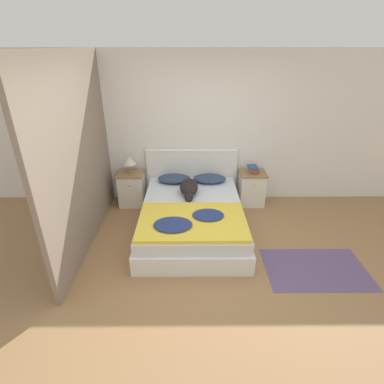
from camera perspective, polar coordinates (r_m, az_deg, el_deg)
ground_plane at (r=3.90m, az=1.99°, el=-15.24°), size 16.00×16.00×0.00m
wall_back at (r=5.22m, az=1.32°, el=11.75°), size 9.00×0.06×2.55m
wall_side_left at (r=4.42m, az=-19.76°, el=7.51°), size 0.06×3.10×2.55m
bed at (r=4.56m, az=0.02°, el=-4.88°), size 1.53×2.10×0.45m
headboard at (r=5.39m, az=-0.06°, el=3.54°), size 1.61×0.06×0.95m
nightstand_left at (r=5.38m, az=-11.40°, el=0.65°), size 0.45×0.40×0.60m
nightstand_right at (r=5.39m, az=11.30°, el=0.71°), size 0.45×0.40×0.60m
pillow_left at (r=5.16m, az=-3.43°, el=2.57°), size 0.57×0.36×0.12m
pillow_right at (r=5.17m, az=3.34°, el=2.58°), size 0.57×0.36×0.12m
quilt at (r=3.98m, az=-0.10°, el=-5.57°), size 1.43×0.96×0.09m
dog at (r=4.74m, az=-0.57°, el=0.82°), size 0.29×0.72×0.20m
book_stack at (r=5.27m, az=11.57°, el=4.29°), size 0.18×0.22×0.11m
table_lamp at (r=5.19m, az=-11.89°, el=5.80°), size 0.23×0.23×0.28m
rug at (r=4.27m, az=22.46°, el=-13.37°), size 1.29×0.82×0.00m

